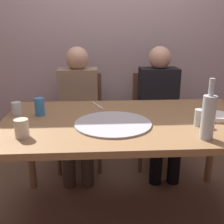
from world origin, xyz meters
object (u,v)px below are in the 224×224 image
Objects in this scene: wine_bottle at (208,116)px; guest_in_beanie at (160,104)px; table_knife at (97,105)px; chair_right at (156,113)px; plate_stack at (216,116)px; pizza_tray at (113,124)px; dining_table at (129,129)px; guest_in_sweater at (78,106)px; tumbler_far at (16,108)px; wine_glass at (22,128)px; chair_left at (80,114)px; soda_can at (40,107)px; tumbler_near at (199,118)px.

guest_in_beanie is (0.00, 1.08, -0.24)m from wine_bottle.
table_knife is 0.72m from guest_in_beanie.
plate_stack is at bearing 102.10° from chair_right.
dining_table is at bearing 39.76° from pizza_tray.
guest_in_sweater and guest_in_beanie have the same top height.
guest_in_sweater reaches higher than tumbler_far.
table_knife is (-0.78, 0.36, -0.01)m from plate_stack.
tumbler_far is 0.44m from wine_glass.
chair_left is at bearing 136.44° from plate_stack.
wine_glass is (-0.63, -0.27, 0.12)m from dining_table.
tumbler_far reaches higher than pizza_tray.
soda_can is (-0.60, 0.12, 0.13)m from dining_table.
guest_in_sweater is at bearing 0.88° from table_knife.
plate_stack is 1.34m from chair_left.
plate_stack is 1.23m from guest_in_sweater.
table_knife reaches higher than dining_table.
soda_can is at bearing 95.96° from table_knife.
wine_bottle is 1.76× the size of plate_stack.
guest_in_beanie is at bearing 90.00° from chair_right.
soda_can is 0.65× the size of plate_stack.
plate_stack is (1.20, 0.24, -0.04)m from wine_glass.
dining_table is 16.46× the size of tumbler_near.
plate_stack reaches higher than pizza_tray.
plate_stack is at bearing 141.60° from guest_in_sweater.
wine_bottle is 1.50× the size of table_knife.
pizza_tray is 1.12m from chair_right.
pizza_tray is 4.72× the size of tumbler_near.
guest_in_sweater is at bearing 90.00° from chair_left.
wine_glass is 1.21m from chair_left.
dining_table is at bearing 66.79° from chair_right.
tumbler_near is at bearing 91.86° from chair_right.
wine_bottle is at bearing 89.79° from chair_right.
table_knife is (-0.10, 0.43, -0.00)m from pizza_tray.
table_knife is (0.41, 0.60, -0.05)m from wine_glass.
dining_table is 1.43× the size of guest_in_sweater.
guest_in_beanie is (-0.03, 0.87, -0.16)m from tumbler_near.
wine_glass is at bearing 78.09° from chair_left.
tumbler_far is 0.39× the size of table_knife.
pizza_tray is 0.97m from guest_in_beanie.
dining_table is 0.79m from tumbler_far.
wine_glass is at bearing -70.96° from tumbler_far.
dining_table is 3.49× the size of pizza_tray.
chair_left is at bearing 78.09° from wine_glass.
guest_in_beanie is at bearing 26.74° from tumbler_far.
plate_stack is 0.86m from table_knife.
plate_stack is at bearing 136.44° from chair_left.
soda_can is 0.14× the size of chair_left.
soda_can is 1.19m from plate_stack.
chair_left is 0.20m from guest_in_sweater.
tumbler_far is 0.59m from table_knife.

